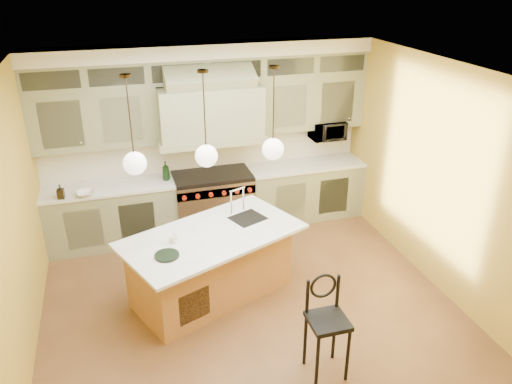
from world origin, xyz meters
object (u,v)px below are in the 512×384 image
object	(u,v)px
counter_stool	(327,321)
microwave	(327,130)
kitchen_island	(212,263)
range	(213,201)

from	to	relation	value
counter_stool	microwave	distance (m)	3.86
kitchen_island	counter_stool	xyz separation A→B (m)	(0.84, -1.63, 0.16)
kitchen_island	microwave	bearing A→B (deg)	15.58
counter_stool	microwave	world-z (taller)	microwave
range	kitchen_island	size ratio (longest dim) A/B	0.49
kitchen_island	counter_stool	bearing A→B (deg)	-85.02
range	microwave	world-z (taller)	microwave
range	counter_stool	world-z (taller)	counter_stool
kitchen_island	microwave	xyz separation A→B (m)	(2.34, 1.83, 0.98)
range	counter_stool	bearing A→B (deg)	-82.39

